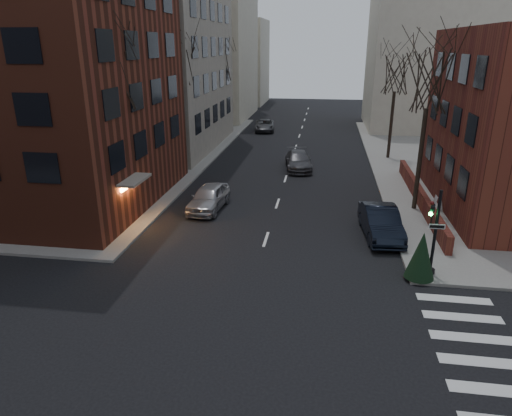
{
  "coord_description": "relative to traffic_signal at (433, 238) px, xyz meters",
  "views": [
    {
      "loc": [
        2.89,
        -10.72,
        10.1
      ],
      "look_at": [
        -0.46,
        11.43,
        2.0
      ],
      "focal_mm": 32.0,
      "sensor_mm": 36.0,
      "label": 1
    }
  ],
  "objects": [
    {
      "name": "ground",
      "position": [
        -7.94,
        -8.99,
        -1.91
      ],
      "size": [
        160.0,
        160.0,
        0.0
      ],
      "primitive_type": "plane",
      "color": "black",
      "rests_on": "ground"
    },
    {
      "name": "sidewalk_far_left",
      "position": [
        -36.94,
        21.01,
        -1.83
      ],
      "size": [
        44.0,
        44.0,
        0.15
      ],
      "primitive_type": "cube",
      "color": "gray",
      "rests_on": "ground"
    },
    {
      "name": "building_left_brick",
      "position": [
        -23.44,
        7.51,
        7.09
      ],
      "size": [
        15.0,
        15.0,
        18.0
      ],
      "primitive_type": "cube",
      "color": "#612A1B",
      "rests_on": "ground"
    },
    {
      "name": "building_left_tan",
      "position": [
        -24.94,
        25.01,
        12.09
      ],
      "size": [
        18.0,
        18.0,
        28.0
      ],
      "primitive_type": "cube",
      "color": "#A09384",
      "rests_on": "ground"
    },
    {
      "name": "low_wall_right",
      "position": [
        1.36,
        10.01,
        -1.26
      ],
      "size": [
        0.35,
        16.0,
        1.0
      ],
      "primitive_type": "cube",
      "color": "maroon",
      "rests_on": "sidewalk_far_right"
    },
    {
      "name": "building_distant_la",
      "position": [
        -22.94,
        46.01,
        7.09
      ],
      "size": [
        14.0,
        16.0,
        18.0
      ],
      "primitive_type": "cube",
      "color": "beige",
      "rests_on": "ground"
    },
    {
      "name": "building_distant_ra",
      "position": [
        7.06,
        41.01,
        6.09
      ],
      "size": [
        14.0,
        14.0,
        16.0
      ],
      "primitive_type": "cube",
      "color": "beige",
      "rests_on": "ground"
    },
    {
      "name": "building_distant_lb",
      "position": [
        -20.94,
        63.01,
        5.09
      ],
      "size": [
        10.0,
        12.0,
        14.0
      ],
      "primitive_type": "cube",
      "color": "beige",
      "rests_on": "ground"
    },
    {
      "name": "traffic_signal",
      "position": [
        0.0,
        0.0,
        0.0
      ],
      "size": [
        0.76,
        0.44,
        4.0
      ],
      "color": "black",
      "rests_on": "sidewalk_far_right"
    },
    {
      "name": "tree_left_a",
      "position": [
        -16.74,
        5.01,
        6.56
      ],
      "size": [
        4.18,
        4.18,
        10.26
      ],
      "color": "#2D231C",
      "rests_on": "sidewalk_far_left"
    },
    {
      "name": "tree_left_b",
      "position": [
        -16.74,
        17.01,
        7.0
      ],
      "size": [
        4.4,
        4.4,
        10.8
      ],
      "color": "#2D231C",
      "rests_on": "sidewalk_far_left"
    },
    {
      "name": "tree_left_c",
      "position": [
        -16.74,
        31.01,
        6.12
      ],
      "size": [
        3.96,
        3.96,
        9.72
      ],
      "color": "#2D231C",
      "rests_on": "sidewalk_far_left"
    },
    {
      "name": "tree_right_a",
      "position": [
        0.86,
        9.01,
        6.12
      ],
      "size": [
        3.96,
        3.96,
        9.72
      ],
      "color": "#2D231C",
      "rests_on": "sidewalk_far_right"
    },
    {
      "name": "tree_right_b",
      "position": [
        0.86,
        23.01,
        5.68
      ],
      "size": [
        3.74,
        3.74,
        9.18
      ],
      "color": "#2D231C",
      "rests_on": "sidewalk_far_right"
    },
    {
      "name": "streetlamp_near",
      "position": [
        -16.14,
        13.01,
        2.33
      ],
      "size": [
        0.36,
        0.36,
        6.28
      ],
      "color": "black",
      "rests_on": "sidewalk_far_left"
    },
    {
      "name": "streetlamp_far",
      "position": [
        -16.14,
        33.01,
        2.33
      ],
      "size": [
        0.36,
        0.36,
        6.28
      ],
      "color": "black",
      "rests_on": "sidewalk_far_left"
    },
    {
      "name": "parked_sedan",
      "position": [
        -1.74,
        4.37,
        -1.07
      ],
      "size": [
        2.23,
        5.2,
        1.67
      ],
      "primitive_type": "imported",
      "rotation": [
        0.0,
        0.0,
        0.09
      ],
      "color": "black",
      "rests_on": "ground"
    },
    {
      "name": "car_lane_silver",
      "position": [
        -12.2,
        7.24,
        -1.11
      ],
      "size": [
        2.23,
        4.81,
        1.59
      ],
      "primitive_type": "imported",
      "rotation": [
        0.0,
        0.0,
        -0.08
      ],
      "color": "#A7A6AC",
      "rests_on": "ground"
    },
    {
      "name": "car_lane_gray",
      "position": [
        -7.14,
        18.12,
        -1.17
      ],
      "size": [
        2.73,
        5.31,
        1.47
      ],
      "primitive_type": "imported",
      "rotation": [
        0.0,
        0.0,
        0.14
      ],
      "color": "#3D3D42",
      "rests_on": "ground"
    },
    {
      "name": "car_lane_far",
      "position": [
        -12.35,
        35.53,
        -1.22
      ],
      "size": [
        2.81,
        5.17,
        1.37
      ],
      "primitive_type": "imported",
      "rotation": [
        0.0,
        0.0,
        0.11
      ],
      "color": "#3C3C41",
      "rests_on": "ground"
    },
    {
      "name": "sandwich_board",
      "position": [
        2.2,
        8.72,
        -1.27
      ],
      "size": [
        0.45,
        0.62,
        0.98
      ],
      "primitive_type": "cube",
      "rotation": [
        0.0,
        0.0,
        0.01
      ],
      "color": "silver",
      "rests_on": "sidewalk_far_right"
    },
    {
      "name": "evergreen_shrub",
      "position": [
        -0.52,
        -0.49,
        -0.67
      ],
      "size": [
        1.6,
        1.6,
        2.18
      ],
      "primitive_type": "cone",
      "rotation": [
        0.0,
        0.0,
        0.26
      ],
      "color": "black",
      "rests_on": "sidewalk_far_right"
    }
  ]
}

